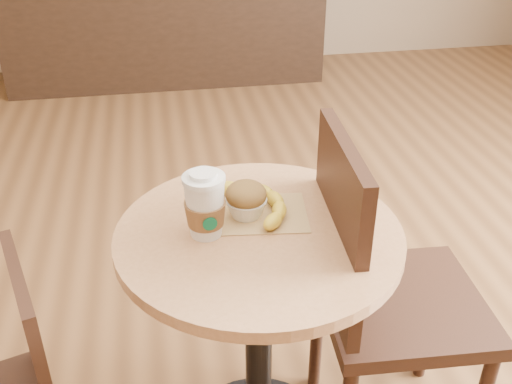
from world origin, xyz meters
TOP-DOWN VIEW (x-y plane):
  - cafe_table at (0.10, -0.04)m, footprint 0.67×0.67m
  - chair_right at (0.42, -0.03)m, footprint 0.44×0.44m
  - service_counter at (0.00, 3.18)m, footprint 2.30×0.65m
  - kraft_bag at (0.11, 0.03)m, footprint 0.26×0.21m
  - coffee_cup at (-0.02, -0.03)m, footprint 0.10×0.10m
  - muffin at (0.09, 0.03)m, footprint 0.10×0.10m
  - banana at (0.11, 0.05)m, footprint 0.26×0.29m

SIDE VIEW (x-z plane):
  - cafe_table at x=0.10m, z-range 0.15..0.90m
  - service_counter at x=0.00m, z-range 0.00..1.04m
  - chair_right at x=0.42m, z-range 0.05..1.00m
  - kraft_bag at x=0.11m, z-range 0.75..0.75m
  - banana at x=0.11m, z-range 0.75..0.79m
  - muffin at x=0.09m, z-range 0.75..0.84m
  - coffee_cup at x=-0.02m, z-range 0.74..0.90m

